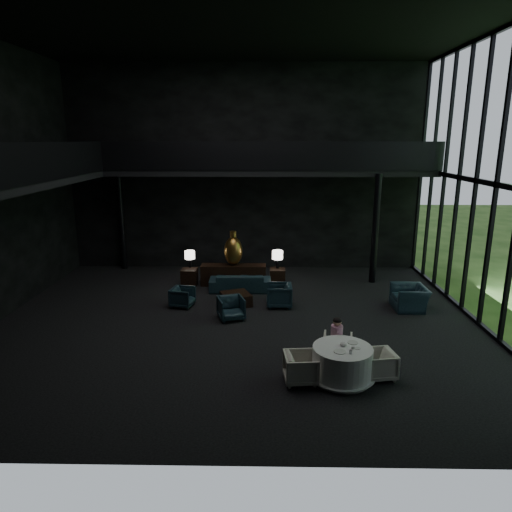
{
  "coord_description": "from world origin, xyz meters",
  "views": [
    {
      "loc": [
        0.76,
        -12.34,
        5.17
      ],
      "look_at": [
        0.53,
        0.5,
        1.88
      ],
      "focal_mm": 32.0,
      "sensor_mm": 36.0,
      "label": 1
    }
  ],
  "objects_px": {
    "dining_chair_west": "(301,367)",
    "side_table_left": "(189,277)",
    "bronze_urn": "(233,251)",
    "side_table_right": "(277,277)",
    "lounge_armchair_south": "(231,308)",
    "table_lamp_left": "(190,256)",
    "child": "(337,330)",
    "sofa": "(240,279)",
    "window_armchair": "(410,293)",
    "dining_table": "(342,365)",
    "console": "(234,275)",
    "lounge_armchair_east": "(279,294)",
    "dining_chair_north": "(337,348)",
    "table_lamp_right": "(278,256)",
    "coffee_table": "(236,299)",
    "dining_chair_east": "(378,365)",
    "lounge_armchair_west": "(183,297)"
  },
  "relations": [
    {
      "from": "dining_chair_west",
      "to": "side_table_left",
      "type": "bearing_deg",
      "value": 22.82
    },
    {
      "from": "bronze_urn",
      "to": "side_table_right",
      "type": "height_order",
      "value": "bronze_urn"
    },
    {
      "from": "dining_chair_west",
      "to": "lounge_armchair_south",
      "type": "bearing_deg",
      "value": 21.77
    },
    {
      "from": "table_lamp_left",
      "to": "bronze_urn",
      "type": "bearing_deg",
      "value": -4.02
    },
    {
      "from": "dining_chair_west",
      "to": "child",
      "type": "relative_size",
      "value": 1.1
    },
    {
      "from": "sofa",
      "to": "window_armchair",
      "type": "distance_m",
      "value": 5.64
    },
    {
      "from": "table_lamp_left",
      "to": "dining_table",
      "type": "xyz_separation_m",
      "value": [
        4.44,
        -6.85,
        -0.73
      ]
    },
    {
      "from": "console",
      "to": "dining_table",
      "type": "bearing_deg",
      "value": -67.03
    },
    {
      "from": "table_lamp_left",
      "to": "lounge_armchair_south",
      "type": "bearing_deg",
      "value": -63.08
    },
    {
      "from": "dining_table",
      "to": "child",
      "type": "distance_m",
      "value": 1.05
    },
    {
      "from": "bronze_urn",
      "to": "lounge_armchair_east",
      "type": "bearing_deg",
      "value": -54.43
    },
    {
      "from": "side_table_left",
      "to": "lounge_armchair_south",
      "type": "distance_m",
      "value": 3.62
    },
    {
      "from": "dining_chair_north",
      "to": "table_lamp_right",
      "type": "bearing_deg",
      "value": -67.21
    },
    {
      "from": "bronze_urn",
      "to": "sofa",
      "type": "relative_size",
      "value": 0.56
    },
    {
      "from": "console",
      "to": "child",
      "type": "xyz_separation_m",
      "value": [
        2.86,
        -5.75,
        0.38
      ]
    },
    {
      "from": "window_armchair",
      "to": "coffee_table",
      "type": "relative_size",
      "value": 1.37
    },
    {
      "from": "coffee_table",
      "to": "dining_chair_west",
      "type": "height_order",
      "value": "dining_chair_west"
    },
    {
      "from": "sofa",
      "to": "coffee_table",
      "type": "distance_m",
      "value": 1.43
    },
    {
      "from": "bronze_urn",
      "to": "coffee_table",
      "type": "xyz_separation_m",
      "value": [
        0.21,
        -2.11,
        -1.09
      ]
    },
    {
      "from": "side_table_right",
      "to": "table_lamp_right",
      "type": "bearing_deg",
      "value": 90.0
    },
    {
      "from": "dining_table",
      "to": "child",
      "type": "relative_size",
      "value": 2.44
    },
    {
      "from": "bronze_urn",
      "to": "sofa",
      "type": "xyz_separation_m",
      "value": [
        0.28,
        -0.71,
        -0.85
      ]
    },
    {
      "from": "side_table_left",
      "to": "table_lamp_right",
      "type": "bearing_deg",
      "value": 3.94
    },
    {
      "from": "bronze_urn",
      "to": "dining_table",
      "type": "bearing_deg",
      "value": -67.12
    },
    {
      "from": "table_lamp_right",
      "to": "dining_chair_north",
      "type": "height_order",
      "value": "table_lamp_right"
    },
    {
      "from": "dining_table",
      "to": "dining_chair_north",
      "type": "distance_m",
      "value": 0.9
    },
    {
      "from": "bronze_urn",
      "to": "dining_chair_east",
      "type": "xyz_separation_m",
      "value": [
        3.67,
        -6.67,
        -0.97
      ]
    },
    {
      "from": "coffee_table",
      "to": "dining_table",
      "type": "xyz_separation_m",
      "value": [
        2.63,
        -4.63,
        0.14
      ]
    },
    {
      "from": "coffee_table",
      "to": "dining_chair_west",
      "type": "xyz_separation_m",
      "value": [
        1.71,
        -4.78,
        0.15
      ]
    },
    {
      "from": "dining_chair_north",
      "to": "console",
      "type": "bearing_deg",
      "value": -53.05
    },
    {
      "from": "lounge_armchair_east",
      "to": "child",
      "type": "height_order",
      "value": "child"
    },
    {
      "from": "side_table_left",
      "to": "lounge_armchair_east",
      "type": "height_order",
      "value": "lounge_armchair_east"
    },
    {
      "from": "table_lamp_right",
      "to": "dining_chair_east",
      "type": "relative_size",
      "value": 1.06
    },
    {
      "from": "console",
      "to": "dining_chair_west",
      "type": "distance_m",
      "value": 7.12
    },
    {
      "from": "lounge_armchair_east",
      "to": "dining_chair_north",
      "type": "height_order",
      "value": "lounge_armchair_east"
    },
    {
      "from": "side_table_left",
      "to": "window_armchair",
      "type": "height_order",
      "value": "window_armchair"
    },
    {
      "from": "coffee_table",
      "to": "dining_chair_east",
      "type": "bearing_deg",
      "value": -52.84
    },
    {
      "from": "table_lamp_left",
      "to": "lounge_armchair_south",
      "type": "relative_size",
      "value": 0.87
    },
    {
      "from": "console",
      "to": "table_lamp_right",
      "type": "height_order",
      "value": "table_lamp_right"
    },
    {
      "from": "side_table_right",
      "to": "lounge_armchair_east",
      "type": "height_order",
      "value": "lounge_armchair_east"
    },
    {
      "from": "sofa",
      "to": "dining_chair_north",
      "type": "distance_m",
      "value": 5.76
    },
    {
      "from": "side_table_right",
      "to": "child",
      "type": "relative_size",
      "value": 1.0
    },
    {
      "from": "lounge_armchair_east",
      "to": "table_lamp_left",
      "type": "bearing_deg",
      "value": -126.13
    },
    {
      "from": "table_lamp_left",
      "to": "window_armchair",
      "type": "bearing_deg",
      "value": -18.92
    },
    {
      "from": "bronze_urn",
      "to": "side_table_right",
      "type": "bearing_deg",
      "value": -1.13
    },
    {
      "from": "bronze_urn",
      "to": "dining_chair_north",
      "type": "height_order",
      "value": "bronze_urn"
    },
    {
      "from": "console",
      "to": "lounge_armchair_east",
      "type": "height_order",
      "value": "lounge_armchair_east"
    },
    {
      "from": "side_table_left",
      "to": "window_armchair",
      "type": "distance_m",
      "value": 7.61
    },
    {
      "from": "table_lamp_left",
      "to": "sofa",
      "type": "relative_size",
      "value": 0.28
    },
    {
      "from": "lounge_armchair_south",
      "to": "lounge_armchair_west",
      "type": "bearing_deg",
      "value": 129.43
    }
  ]
}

